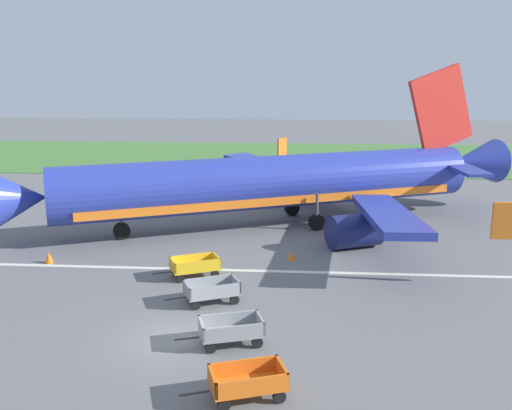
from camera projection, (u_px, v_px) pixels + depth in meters
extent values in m
plane|color=slate|center=(175.00, 338.00, 23.58)|extent=(220.00, 220.00, 0.00)
cube|color=#477A38|center=(259.00, 157.00, 73.36)|extent=(220.00, 28.00, 0.06)
cube|color=silver|center=(207.00, 270.00, 31.72)|extent=(120.00, 0.36, 0.01)
cylinder|color=#28389E|center=(272.00, 182.00, 40.16)|extent=(28.97, 15.41, 3.70)
cube|color=orange|center=(272.00, 196.00, 40.40)|extent=(26.15, 14.04, 0.56)
cone|color=#28389E|center=(19.00, 199.00, 34.83)|extent=(4.38, 4.60, 3.63)
cone|color=#28389E|center=(472.00, 162.00, 45.60)|extent=(5.53, 5.02, 3.52)
cube|color=#28389E|center=(387.00, 214.00, 33.98)|extent=(2.97, 13.07, 1.35)
cube|color=orange|center=(503.00, 221.00, 28.65)|extent=(1.11, 0.23, 1.90)
cylinder|color=navy|center=(355.00, 231.00, 35.33)|extent=(3.77, 3.21, 2.10)
cube|color=#28389E|center=(282.00, 169.00, 49.32)|extent=(11.11, 10.95, 1.35)
cube|color=orange|center=(282.00, 148.00, 55.92)|extent=(0.91, 0.93, 1.90)
cylinder|color=navy|center=(275.00, 189.00, 47.80)|extent=(3.77, 3.21, 2.10)
cube|color=red|center=(441.00, 109.00, 43.54)|extent=(5.62, 2.72, 6.88)
cube|color=#28389E|center=(467.00, 170.00, 41.62)|extent=(2.30, 5.35, 0.24)
cube|color=#28389E|center=(415.00, 157.00, 47.49)|extent=(4.80, 5.08, 0.24)
cylinder|color=#4C4C51|center=(121.00, 216.00, 37.13)|extent=(0.20, 0.20, 2.04)
cylinder|color=black|center=(122.00, 231.00, 37.36)|extent=(1.19, 0.85, 1.10)
cylinder|color=#4C4C51|center=(317.00, 208.00, 39.31)|extent=(0.20, 0.20, 2.04)
cylinder|color=black|center=(317.00, 222.00, 39.55)|extent=(1.19, 0.85, 1.10)
cylinder|color=#4C4C51|center=(292.00, 195.00, 43.35)|extent=(0.20, 0.20, 2.04)
cylinder|color=black|center=(292.00, 208.00, 43.59)|extent=(1.19, 0.85, 1.10)
cube|color=orange|center=(248.00, 385.00, 19.19)|extent=(2.82, 2.14, 0.08)
cube|color=orange|center=(253.00, 386.00, 18.50)|extent=(2.40, 0.91, 0.55)
cube|color=orange|center=(243.00, 367.00, 19.72)|extent=(2.40, 0.91, 0.55)
cube|color=orange|center=(212.00, 381.00, 18.81)|extent=(0.55, 1.36, 0.55)
cube|color=orange|center=(282.00, 372.00, 19.41)|extent=(0.55, 1.36, 0.55)
cylinder|color=#2D2D33|center=(195.00, 393.00, 18.75)|extent=(0.97, 0.40, 0.08)
cylinder|color=black|center=(224.00, 405.00, 18.48)|extent=(0.47, 0.29, 0.44)
cylinder|color=black|center=(217.00, 387.00, 19.54)|extent=(0.47, 0.29, 0.44)
cylinder|color=black|center=(279.00, 397.00, 18.95)|extent=(0.47, 0.29, 0.44)
cylinder|color=black|center=(270.00, 380.00, 20.01)|extent=(0.47, 0.29, 0.44)
cube|color=gray|center=(231.00, 333.00, 22.99)|extent=(2.81, 2.09, 0.08)
cube|color=gray|center=(234.00, 333.00, 22.30)|extent=(2.41, 0.85, 0.55)
cube|color=gray|center=(228.00, 319.00, 23.53)|extent=(2.41, 0.85, 0.55)
cube|color=gray|center=(202.00, 329.00, 22.65)|extent=(0.52, 1.36, 0.55)
cube|color=gray|center=(260.00, 323.00, 23.19)|extent=(0.52, 1.36, 0.55)
cylinder|color=#2D2D33|center=(187.00, 338.00, 22.59)|extent=(0.98, 0.38, 0.08)
cylinder|color=black|center=(211.00, 348.00, 22.31)|extent=(0.47, 0.29, 0.44)
cylinder|color=black|center=(206.00, 335.00, 23.37)|extent=(0.47, 0.29, 0.44)
cylinder|color=black|center=(257.00, 343.00, 22.73)|extent=(0.47, 0.29, 0.44)
cylinder|color=black|center=(251.00, 330.00, 23.79)|extent=(0.47, 0.29, 0.44)
cube|color=gray|center=(212.00, 293.00, 27.13)|extent=(2.85, 2.30, 0.08)
cube|color=gray|center=(216.00, 291.00, 26.47)|extent=(2.32, 1.11, 0.55)
cube|color=gray|center=(208.00, 282.00, 27.66)|extent=(2.32, 1.11, 0.55)
cube|color=gray|center=(187.00, 290.00, 26.66)|extent=(0.66, 1.32, 0.55)
cube|color=gray|center=(236.00, 284.00, 27.46)|extent=(0.66, 1.32, 0.55)
cylinder|color=#2D2D33|center=(175.00, 299.00, 26.55)|extent=(0.95, 0.48, 0.08)
cylinder|color=black|center=(196.00, 305.00, 26.37)|extent=(0.47, 0.33, 0.44)
cylinder|color=black|center=(190.00, 296.00, 27.39)|extent=(0.47, 0.33, 0.44)
cylinder|color=black|center=(234.00, 300.00, 26.99)|extent=(0.47, 0.33, 0.44)
cylinder|color=black|center=(227.00, 291.00, 28.02)|extent=(0.47, 0.33, 0.44)
cube|color=gold|center=(195.00, 268.00, 30.54)|extent=(2.86, 2.32, 0.08)
cube|color=gold|center=(198.00, 266.00, 29.87)|extent=(2.31, 1.14, 0.55)
cube|color=gold|center=(192.00, 259.00, 31.06)|extent=(2.31, 1.14, 0.55)
cube|color=gold|center=(173.00, 265.00, 30.05)|extent=(0.68, 1.31, 0.55)
cube|color=gold|center=(216.00, 260.00, 30.87)|extent=(0.68, 1.31, 0.55)
cylinder|color=#2D2D33|center=(162.00, 273.00, 29.93)|extent=(0.94, 0.49, 0.08)
cylinder|color=black|center=(180.00, 278.00, 29.76)|extent=(0.47, 0.33, 0.44)
cylinder|color=black|center=(176.00, 271.00, 30.79)|extent=(0.47, 0.33, 0.44)
cylinder|color=black|center=(215.00, 274.00, 30.40)|extent=(0.47, 0.33, 0.44)
cylinder|color=black|center=(209.00, 267.00, 31.43)|extent=(0.47, 0.33, 0.44)
cone|color=orange|center=(292.00, 255.00, 33.30)|extent=(0.44, 0.44, 0.58)
cone|color=orange|center=(49.00, 257.00, 32.80)|extent=(0.49, 0.49, 0.65)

